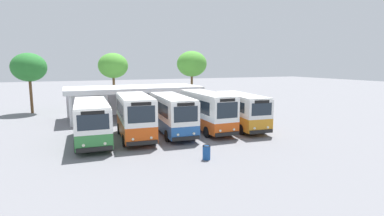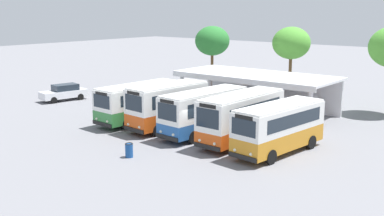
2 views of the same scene
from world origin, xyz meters
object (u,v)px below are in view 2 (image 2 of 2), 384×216
waiting_chair_middle_seat (255,108)px  litter_bin_apron (129,150)px  city_bus_middle_cream (204,111)px  city_bus_fourth_amber (242,116)px  parked_car_flank (64,92)px  city_bus_second_in_row (168,105)px  waiting_chair_far_end_seat (275,111)px  city_bus_nearest_orange (140,101)px  city_bus_fifth_blue (279,126)px  waiting_chair_second_from_end (248,107)px  waiting_chair_fifth_seat (268,110)px  waiting_chair_end_by_column (242,106)px  waiting_chair_fourth_seat (261,109)px

waiting_chair_middle_seat → litter_bin_apron: size_ratio=0.96×
city_bus_middle_cream → litter_bin_apron: size_ratio=8.59×
city_bus_fourth_amber → parked_car_flank: city_bus_fourth_amber is taller
city_bus_fourth_amber → city_bus_second_in_row: bearing=-175.5°
city_bus_middle_cream → waiting_chair_far_end_seat: 8.41m
city_bus_nearest_orange → city_bus_second_in_row: 3.21m
city_bus_fifth_blue → waiting_chair_middle_seat: bearing=129.7°
city_bus_nearest_orange → city_bus_middle_cream: size_ratio=1.01×
waiting_chair_second_from_end → waiting_chair_fifth_seat: 2.02m
city_bus_fourth_amber → city_bus_middle_cream: bearing=-179.0°
city_bus_second_in_row → waiting_chair_fifth_seat: (3.70, 8.62, -1.37)m
waiting_chair_end_by_column → waiting_chair_fourth_seat: same height
waiting_chair_fourth_seat → waiting_chair_far_end_seat: 1.34m
city_bus_second_in_row → litter_bin_apron: 7.51m
waiting_chair_end_by_column → waiting_chair_far_end_seat: bearing=0.4°
waiting_chair_middle_seat → waiting_chair_fourth_seat: size_ratio=1.00×
city_bus_middle_cream → waiting_chair_middle_seat: bearing=95.8°
waiting_chair_second_from_end → waiting_chair_fourth_seat: (1.34, 0.08, 0.00)m
waiting_chair_far_end_seat → litter_bin_apron: litter_bin_apron is taller
city_bus_fifth_blue → litter_bin_apron: size_ratio=8.30×
city_bus_fourth_amber → waiting_chair_second_from_end: size_ratio=8.97×
waiting_chair_fifth_seat → waiting_chair_fourth_seat: bearing=176.3°
waiting_chair_fifth_seat → parked_car_flank: bearing=-160.4°
city_bus_fifth_blue → waiting_chair_middle_seat: (-7.23, 8.70, -1.22)m
waiting_chair_far_end_seat → waiting_chair_fourth_seat: bearing=-179.6°
city_bus_fourth_amber → waiting_chair_fifth_seat: (-2.69, 8.12, -1.34)m
waiting_chair_far_end_seat → waiting_chair_middle_seat: bearing=-179.8°
city_bus_middle_cream → city_bus_fourth_amber: city_bus_fourth_amber is taller
city_bus_second_in_row → waiting_chair_fourth_seat: city_bus_second_in_row is taller
city_bus_second_in_row → waiting_chair_fifth_seat: size_ratio=8.00×
waiting_chair_middle_seat → waiting_chair_end_by_column: bearing=-179.3°
city_bus_fourth_amber → waiting_chair_second_from_end: city_bus_fourth_amber is taller
litter_bin_apron → city_bus_fourth_amber: bearing=64.5°
waiting_chair_fourth_seat → waiting_chair_fifth_seat: same height
parked_car_flank → waiting_chair_end_by_column: parked_car_flank is taller
city_bus_nearest_orange → litter_bin_apron: bearing=-48.5°
city_bus_second_in_row → waiting_chair_middle_seat: bearing=74.8°
litter_bin_apron → parked_car_flank: bearing=155.5°
city_bus_second_in_row → waiting_chair_far_end_seat: (4.38, 8.67, -1.37)m
city_bus_fourth_amber → city_bus_fifth_blue: (3.20, -0.53, -0.11)m
parked_car_flank → waiting_chair_far_end_seat: parked_car_flank is taller
city_bus_nearest_orange → waiting_chair_second_from_end: size_ratio=9.10×
city_bus_middle_cream → waiting_chair_fourth_seat: 8.32m
waiting_chair_end_by_column → waiting_chair_fifth_seat: bearing=-0.7°
city_bus_middle_cream → parked_car_flank: (-18.87, 1.28, -0.96)m
city_bus_middle_cream → waiting_chair_far_end_seat: city_bus_middle_cream is taller
city_bus_middle_cream → parked_car_flank: 18.94m
city_bus_middle_cream → waiting_chair_far_end_seat: bearing=81.9°
city_bus_nearest_orange → waiting_chair_far_end_seat: bearing=48.3°
waiting_chair_end_by_column → litter_bin_apron: size_ratio=0.96×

